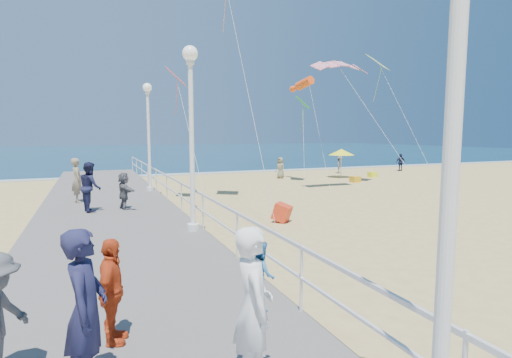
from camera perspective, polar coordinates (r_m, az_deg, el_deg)
name	(u,v)px	position (r m, az deg, el deg)	size (l,w,h in m)	color
ground	(344,227)	(14.34, 12.48, -6.76)	(160.00, 160.00, 0.00)	tan
ocean	(137,152)	(76.89, -16.61, 3.77)	(160.00, 90.00, 0.05)	#0C314A
surf_line	(197,173)	(33.06, -8.36, 0.80)	(160.00, 1.20, 0.04)	white
boardwalk	(117,245)	(11.81, -19.25, -8.84)	(5.00, 44.00, 0.40)	slate
railing	(203,201)	(11.96, -7.63, -3.19)	(0.05, 42.00, 0.55)	white
lamp_post_near	(456,81)	(3.66, 26.61, 12.41)	(0.44, 0.44, 5.32)	white
lamp_post_mid	(191,119)	(11.73, -9.23, 8.42)	(0.44, 0.44, 5.32)	white
lamp_post_far	(148,125)	(20.58, -15.12, 7.40)	(0.44, 0.44, 5.32)	white
woman_holding_toddler	(253,308)	(4.63, -0.37, -17.97)	(0.67, 0.44, 1.85)	white
toddler_held	(261,274)	(4.69, 0.66, -13.41)	(0.38, 0.30, 0.79)	#378BD1
spectator_0	(86,311)	(4.94, -23.12, -16.95)	(0.67, 0.44, 1.84)	#1B1C3D
spectator_3	(112,292)	(5.91, -19.92, -14.88)	(0.85, 0.35, 1.45)	#C94019
spectator_5	(124,191)	(15.92, -18.34, -1.60)	(1.30, 0.41, 1.40)	#58595D
spectator_6	(77,180)	(18.21, -24.17, -0.15)	(0.68, 0.44, 1.85)	gray
spectator_7	(90,187)	(15.88, -22.60, -1.02)	(0.89, 0.69, 1.83)	#1C1E3E
beach_walker_a	(340,164)	(33.93, 11.84, 2.04)	(0.93, 0.53, 1.43)	#55565A
beach_walker_b	(401,162)	(37.36, 19.96, 2.26)	(0.90, 0.37, 1.53)	#1A1F3A
beach_walker_c	(280,168)	(29.26, 3.51, 1.59)	(0.76, 0.49, 1.55)	#807A58
box_kite	(282,214)	(14.77, 3.73, -5.04)	(0.55, 0.55, 0.60)	red
beach_umbrella	(341,152)	(30.25, 12.10, 3.78)	(1.90, 1.90, 2.14)	white
beach_chair_left	(355,179)	(27.74, 13.98, -0.04)	(0.55, 0.55, 0.40)	gold
beach_chair_right	(372,175)	(31.29, 16.30, 0.61)	(0.55, 0.55, 0.40)	#F2FD1A
kite_parafoil	(341,64)	(23.48, 12.00, 15.82)	(3.43, 0.90, 0.30)	red
kite_windsock	(305,83)	(27.20, 6.95, 13.42)	(0.56, 0.56, 2.24)	#FF4F15
kite_diamond_pink	(176,77)	(19.53, -11.36, 14.15)	(1.14, 1.14, 0.02)	#FB5C64
kite_diamond_multi	(378,63)	(27.16, 17.05, 15.62)	(1.53, 1.53, 0.02)	blue
kite_diamond_green	(303,102)	(26.91, 6.67, 10.82)	(1.15, 1.15, 0.02)	green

